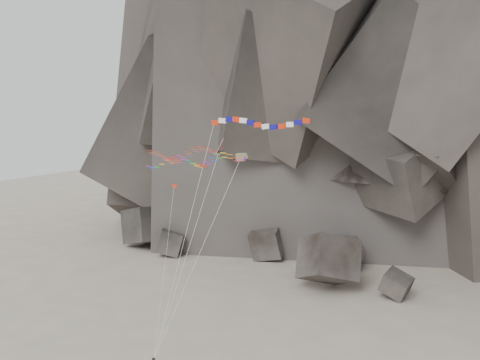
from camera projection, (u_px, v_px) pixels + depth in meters
The scene contains 6 objects.
headland at pixel (414, 16), 113.85m from camera, with size 110.00×70.00×84.00m, color #4A423C, non-canonical shape.
boulder_field at pixel (367, 264), 87.28m from camera, with size 83.58×20.58×10.15m.
delta_kite at pixel (179, 154), 62.53m from camera, with size 10.79×8.04×21.30m.
banner_kite at pixel (258, 124), 56.32m from camera, with size 12.54×8.35×23.34m.
parafoil_kite at pixel (189, 161), 58.72m from camera, with size 13.29×4.89×20.18m.
pennant_kite at pixel (169, 226), 60.28m from camera, with size 1.46×5.27×16.36m.
Camera 1 is at (33.12, -47.12, 27.29)m, focal length 45.00 mm.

